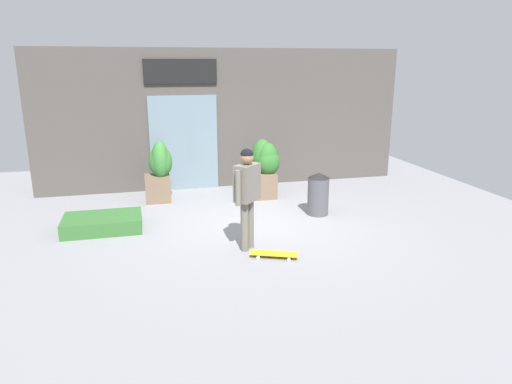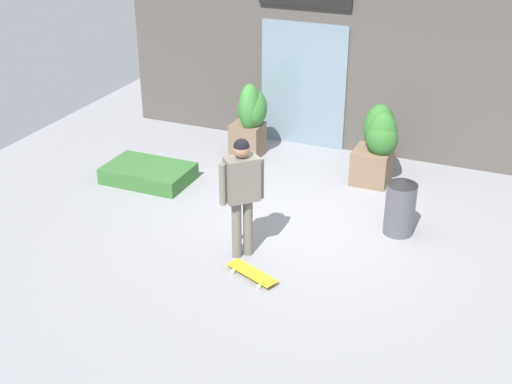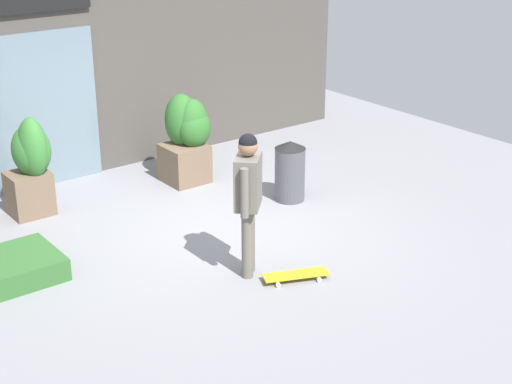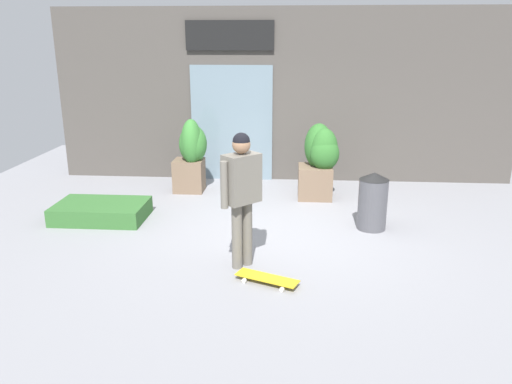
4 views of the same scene
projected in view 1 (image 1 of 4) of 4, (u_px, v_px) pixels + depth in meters
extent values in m
plane|color=gray|center=(255.00, 225.00, 8.83)|extent=(12.00, 12.00, 0.00)
cube|color=#4C4742|center=(224.00, 119.00, 11.29)|extent=(8.96, 0.25, 3.33)
cube|color=slate|center=(184.00, 143.00, 11.06)|extent=(1.60, 0.06, 2.26)
cube|color=black|center=(180.00, 71.00, 10.59)|extent=(1.68, 0.05, 0.55)
cylinder|color=#666056|center=(250.00, 224.00, 7.64)|extent=(0.13, 0.13, 0.84)
cylinder|color=#666056|center=(245.00, 226.00, 7.51)|extent=(0.13, 0.13, 0.84)
cube|color=#6B665B|center=(247.00, 183.00, 7.38)|extent=(0.49, 0.49, 0.60)
cylinder|color=#6B665B|center=(255.00, 181.00, 7.61)|extent=(0.09, 0.09, 0.57)
cylinder|color=#6B665B|center=(238.00, 188.00, 7.18)|extent=(0.09, 0.09, 0.57)
sphere|color=#997051|center=(247.00, 157.00, 7.27)|extent=(0.22, 0.22, 0.22)
sphere|color=black|center=(247.00, 155.00, 7.26)|extent=(0.21, 0.21, 0.21)
cube|color=gold|center=(274.00, 253.00, 7.33)|extent=(0.78, 0.48, 0.02)
cylinder|color=silver|center=(290.00, 254.00, 7.41)|extent=(0.06, 0.05, 0.05)
cylinder|color=silver|center=(289.00, 260.00, 7.20)|extent=(0.06, 0.05, 0.05)
cylinder|color=silver|center=(260.00, 252.00, 7.48)|extent=(0.06, 0.05, 0.05)
cylinder|color=silver|center=(258.00, 258.00, 7.27)|extent=(0.06, 0.05, 0.05)
cube|color=brown|center=(158.00, 188.00, 10.26)|extent=(0.54, 0.48, 0.60)
ellipsoid|color=#387A33|center=(161.00, 162.00, 10.13)|extent=(0.51, 0.59, 0.70)
ellipsoid|color=#387A33|center=(160.00, 160.00, 10.03)|extent=(0.37, 0.48, 0.83)
cube|color=brown|center=(261.00, 185.00, 10.59)|extent=(0.60, 0.61, 0.57)
ellipsoid|color=#2D6628|center=(268.00, 159.00, 10.43)|extent=(0.47, 0.41, 0.74)
ellipsoid|color=#2D6628|center=(269.00, 162.00, 10.41)|extent=(0.51, 0.41, 0.58)
ellipsoid|color=#2D6628|center=(262.00, 157.00, 10.54)|extent=(0.50, 0.52, 0.81)
cylinder|color=#4C4C51|center=(318.00, 196.00, 9.35)|extent=(0.43, 0.43, 0.76)
cone|color=black|center=(319.00, 175.00, 9.23)|extent=(0.44, 0.44, 0.11)
cube|color=#33662D|center=(103.00, 223.00, 8.53)|extent=(1.40, 0.90, 0.26)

